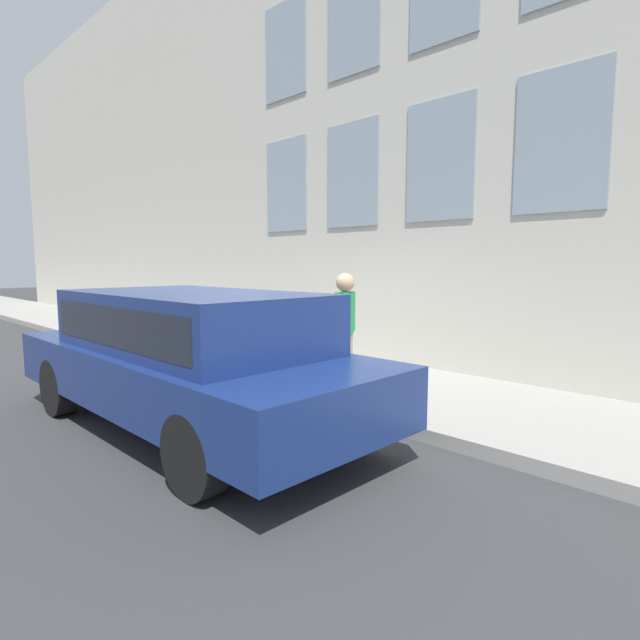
# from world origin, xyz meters

# --- Properties ---
(ground_plane) EXTENTS (80.00, 80.00, 0.00)m
(ground_plane) POSITION_xyz_m (0.00, 0.00, 0.00)
(ground_plane) COLOR #38383A
(sidewalk) EXTENTS (2.71, 60.00, 0.15)m
(sidewalk) POSITION_xyz_m (1.36, 0.00, 0.08)
(sidewalk) COLOR #9E9B93
(sidewalk) RESTS_ON ground_plane
(building_facade) EXTENTS (0.33, 40.00, 9.99)m
(building_facade) POSITION_xyz_m (2.86, 0.00, 4.99)
(building_facade) COLOR beige
(building_facade) RESTS_ON ground_plane
(fire_hydrant) EXTENTS (0.28, 0.41, 0.85)m
(fire_hydrant) POSITION_xyz_m (0.43, -0.01, 0.59)
(fire_hydrant) COLOR red
(fire_hydrant) RESTS_ON sidewalk
(person) EXTENTS (0.39, 0.26, 1.61)m
(person) POSITION_xyz_m (0.71, -0.70, 1.12)
(person) COLOR #998466
(person) RESTS_ON sidewalk
(parked_truck_navy_near) EXTENTS (1.98, 5.13, 1.58)m
(parked_truck_navy_near) POSITION_xyz_m (-1.48, -0.30, 0.92)
(parked_truck_navy_near) COLOR black
(parked_truck_navy_near) RESTS_ON ground_plane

